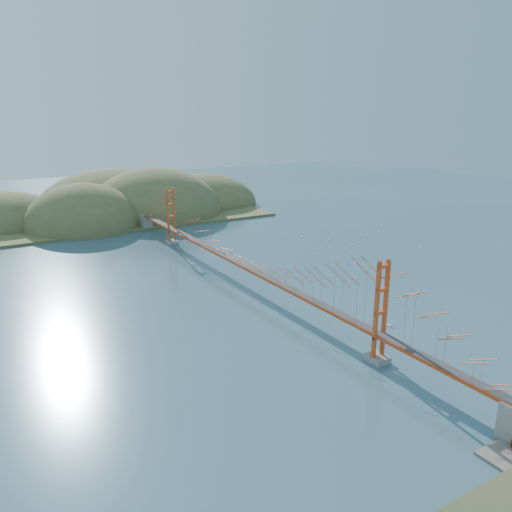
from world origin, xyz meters
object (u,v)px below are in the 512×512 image
bridge (242,242)px  sailboat_0 (355,262)px  sailboat_2 (380,271)px  sailboat_1 (352,244)px

bridge → sailboat_0: 24.52m
sailboat_0 → sailboat_2: size_ratio=1.01×
bridge → sailboat_2: (23.58, -6.67, -6.86)m
sailboat_0 → sailboat_2: (0.05, -6.24, -0.00)m
sailboat_2 → sailboat_0: bearing=90.5°
sailboat_1 → sailboat_2: (-8.23, -16.39, -0.01)m
bridge → sailboat_1: bearing=17.0°
bridge → sailboat_2: bridge is taller
bridge → sailboat_1: (31.81, 9.72, -6.85)m
sailboat_1 → sailboat_0: bearing=-129.2°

